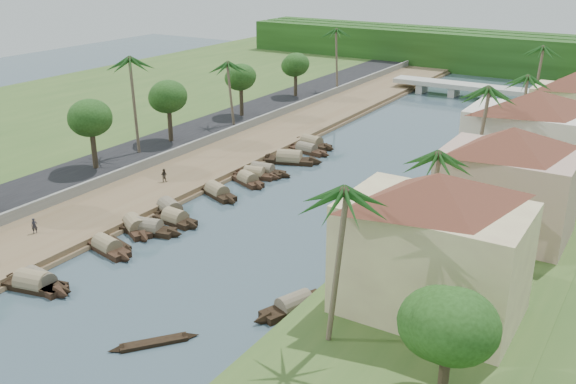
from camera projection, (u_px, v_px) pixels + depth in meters
The scene contains 47 objects.
ground at pixel (227, 252), 56.29m from camera, with size 220.00×220.00×0.00m, color #3A4E58.
left_bank at pixel (220, 158), 79.88m from camera, with size 10.00×180.00×0.80m, color brown.
right_bank at pixel (505, 214), 62.70m from camera, with size 16.00×180.00×1.20m, color #355522.
road at pixel (168, 146), 83.93m from camera, with size 8.00×180.00×1.40m, color black.
retaining_wall at pixel (193, 146), 81.59m from camera, with size 0.40×180.00×1.10m, color slate.
far_left_fill at pixel (35, 119), 96.89m from camera, with size 45.00×220.00×1.35m, color #355522.
treeline at pixel (512, 54), 134.42m from camera, with size 120.00×14.00×8.00m.
bridge at pixel (471, 88), 112.96m from camera, with size 28.00×4.00×2.40m.
building_near at pixel (433, 243), 43.13m from camera, with size 14.85×14.85×10.20m.
building_mid at pixel (507, 180), 55.46m from camera, with size 14.11×14.11×9.70m.
building_far at pixel (531, 138), 67.00m from camera, with size 15.59×15.59×10.20m.
building_distant at pixel (573, 106), 82.60m from camera, with size 12.62×12.62×9.20m.
sampan_0 at pixel (39, 282), 50.42m from camera, with size 7.61×2.12×2.01m.
sampan_1 at pixel (33, 284), 50.07m from camera, with size 7.49×3.26×2.18m.
sampan_2 at pixel (107, 247), 56.23m from camera, with size 7.39×2.87×1.95m.
sampan_3 at pixel (148, 229), 59.89m from camera, with size 7.54×3.14×2.02m.
sampan_4 at pixel (135, 227), 60.33m from camera, with size 7.00×4.75×2.05m.
sampan_5 at pixel (175, 219), 61.98m from camera, with size 6.35×2.04×2.03m.
sampan_6 at pixel (170, 210), 64.23m from camera, with size 7.16×4.34×2.14m.
sampan_7 at pixel (217, 192), 68.79m from camera, with size 7.52×4.17×2.02m.
sampan_8 at pixel (248, 180), 72.31m from camera, with size 6.25×3.67×1.95m.
sampan_9 at pixel (263, 171), 75.35m from camera, with size 7.69×2.28×1.96m.
sampan_10 at pixel (254, 174), 74.22m from camera, with size 6.82×2.80×1.89m.
sampan_11 at pixel (289, 159), 79.35m from camera, with size 8.81×4.69×2.46m.
sampan_12 at pixel (307, 150), 83.20m from camera, with size 7.70×2.30×1.86m.
sampan_13 at pixel (312, 143), 85.85m from camera, with size 7.96×2.87×2.15m.
sampan_14 at pixel (294, 305), 47.09m from camera, with size 3.97×7.48×1.87m.
sampan_15 at pixel (375, 233), 58.99m from camera, with size 4.59×7.03×1.96m.
sampan_16 at pixel (441, 177), 73.22m from camera, with size 1.75×7.93×1.97m.
canoe_0 at pixel (154, 343), 43.14m from camera, with size 4.54×5.32×0.82m.
canoe_1 at pixel (118, 243), 57.68m from camera, with size 4.93×1.97×0.79m.
canoe_2 at pixel (274, 174), 75.37m from camera, with size 5.00×0.91×0.72m.
palm_0 at pixel (335, 192), 37.85m from camera, with size 3.20×3.20×12.07m.
palm_1 at pixel (431, 156), 48.99m from camera, with size 3.20×3.20×10.66m.
palm_2 at pixel (483, 91), 62.43m from camera, with size 3.20×3.20×12.53m.
palm_3 at pixel (527, 79), 74.42m from camera, with size 3.20×3.20×11.29m.
palm_5 at pixel (131, 61), 74.87m from camera, with size 3.20×3.20×12.99m.
palm_6 at pixel (231, 65), 88.24m from camera, with size 3.20×3.20×10.17m.
palm_7 at pixel (541, 49), 88.14m from camera, with size 3.20×3.20×12.51m.
palm_8 at pixel (338, 31), 110.04m from camera, with size 3.20×3.20×11.88m.
tree_2 at pixel (91, 119), 71.29m from camera, with size 4.85×4.85×7.83m.
tree_3 at pixel (168, 97), 81.55m from camera, with size 4.81×4.81×7.79m.
tree_4 at pixel (241, 78), 94.22m from camera, with size 4.41×4.41×7.53m.
tree_5 at pixel (296, 65), 106.88m from camera, with size 4.41×4.41×7.06m.
tree_7 at pixel (449, 326), 34.50m from camera, with size 4.90×4.90×6.83m.
person_near at pixel (34, 226), 57.76m from camera, with size 0.52×0.34×1.44m, color #222128.
person_far at pixel (164, 175), 70.51m from camera, with size 0.73×0.57×1.50m, color #352D25.
Camera 1 is at (31.12, -40.37, 25.03)m, focal length 40.00 mm.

